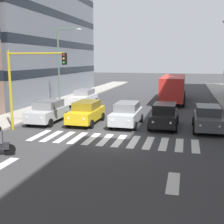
{
  "coord_description": "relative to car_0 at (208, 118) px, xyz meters",
  "views": [
    {
      "loc": [
        -4.3,
        16.89,
        4.92
      ],
      "look_at": [
        1.07,
        -4.14,
        1.0
      ],
      "focal_mm": 46.91,
      "sensor_mm": 36.0,
      "label": 1
    }
  ],
  "objects": [
    {
      "name": "car_1",
      "position": [
        3.03,
        -0.28,
        0.0
      ],
      "size": [
        2.02,
        4.44,
        1.72
      ],
      "color": "black",
      "rests_on": "ground_plane"
    },
    {
      "name": "lane_arrow_1",
      "position": [
        9.79,
        9.67,
        -0.88
      ],
      "size": [
        0.5,
        2.2,
        0.01
      ],
      "primitive_type": "cube",
      "color": "silver",
      "rests_on": "ground_plane"
    },
    {
      "name": "car_row2_0",
      "position": [
        12.21,
        -8.53,
        0.0
      ],
      "size": [
        2.02,
        4.44,
        1.72
      ],
      "color": "silver",
      "rests_on": "ground_plane"
    },
    {
      "name": "bus_behind_traffic",
      "position": [
        3.03,
        -13.79,
        0.97
      ],
      "size": [
        2.78,
        10.5,
        3.0
      ],
      "color": "red",
      "rests_on": "ground_plane"
    },
    {
      "name": "street_lamp_right",
      "position": [
        13.96,
        -6.96,
        4.01
      ],
      "size": [
        2.65,
        0.28,
        7.91
      ],
      "color": "#4C6B56",
      "rests_on": "sidewalk_right"
    },
    {
      "name": "car_4",
      "position": [
        12.01,
        0.39,
        0.0
      ],
      "size": [
        2.02,
        4.44,
        1.72
      ],
      "color": "#B2B7BC",
      "rests_on": "ground_plane"
    },
    {
      "name": "car_3",
      "position": [
        8.97,
        -0.0,
        0.0
      ],
      "size": [
        2.02,
        4.44,
        1.72
      ],
      "color": "gold",
      "rests_on": "ground_plane"
    },
    {
      "name": "crosswalk_markings",
      "position": [
        5.84,
        4.17,
        -0.88
      ],
      "size": [
        10.35,
        2.8,
        0.01
      ],
      "color": "silver",
      "rests_on": "ground_plane"
    },
    {
      "name": "traffic_light_gantry",
      "position": [
        12.12,
        3.26,
        2.81
      ],
      "size": [
        4.31,
        0.36,
        5.5
      ],
      "color": "#AD991E",
      "rests_on": "ground_plane"
    },
    {
      "name": "car_2",
      "position": [
        5.81,
        -0.16,
        0.0
      ],
      "size": [
        2.02,
        4.44,
        1.72
      ],
      "color": "#B2B7BC",
      "rests_on": "ground_plane"
    },
    {
      "name": "car_0",
      "position": [
        0.0,
        0.0,
        0.0
      ],
      "size": [
        2.02,
        4.44,
        1.72
      ],
      "color": "#474C51",
      "rests_on": "ground_plane"
    },
    {
      "name": "ground_plane",
      "position": [
        5.84,
        4.17,
        -0.89
      ],
      "size": [
        180.0,
        180.0,
        0.0
      ],
      "primitive_type": "plane",
      "color": "#38383A"
    },
    {
      "name": "lane_arrow_0",
      "position": [
        1.89,
        9.67,
        -0.88
      ],
      "size": [
        0.5,
        2.2,
        0.01
      ],
      "primitive_type": "cube",
      "color": "silver",
      "rests_on": "ground_plane"
    }
  ]
}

